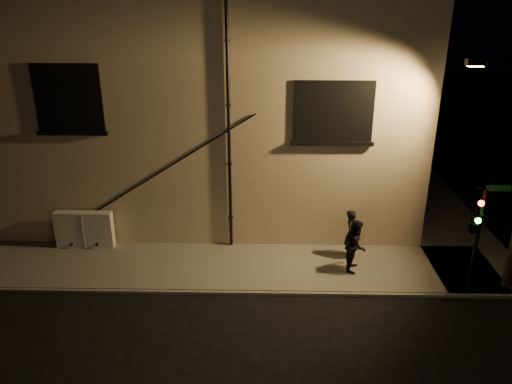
{
  "coord_description": "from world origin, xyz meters",
  "views": [
    {
      "loc": [
        -0.55,
        -13.01,
        8.62
      ],
      "look_at": [
        -0.88,
        1.8,
        2.64
      ],
      "focal_mm": 35.0,
      "sensor_mm": 36.0,
      "label": 1
    }
  ],
  "objects_px": {
    "utility_cabinet": "(84,229)",
    "traffic_signal": "(475,222)",
    "pedestrian_b": "(356,245)",
    "pedestrian_a": "(351,234)"
  },
  "relations": [
    {
      "from": "utility_cabinet",
      "to": "traffic_signal",
      "type": "height_order",
      "value": "traffic_signal"
    },
    {
      "from": "pedestrian_b",
      "to": "utility_cabinet",
      "type": "bearing_deg",
      "value": 100.82
    },
    {
      "from": "pedestrian_a",
      "to": "traffic_signal",
      "type": "distance_m",
      "value": 3.99
    },
    {
      "from": "pedestrian_a",
      "to": "pedestrian_b",
      "type": "distance_m",
      "value": 0.84
    },
    {
      "from": "traffic_signal",
      "to": "pedestrian_a",
      "type": "bearing_deg",
      "value": 148.03
    },
    {
      "from": "utility_cabinet",
      "to": "pedestrian_b",
      "type": "height_order",
      "value": "pedestrian_b"
    },
    {
      "from": "utility_cabinet",
      "to": "pedestrian_b",
      "type": "distance_m",
      "value": 9.45
    },
    {
      "from": "utility_cabinet",
      "to": "pedestrian_b",
      "type": "relative_size",
      "value": 1.16
    },
    {
      "from": "utility_cabinet",
      "to": "traffic_signal",
      "type": "xyz_separation_m",
      "value": [
        12.49,
        -2.49,
        1.6
      ]
    },
    {
      "from": "utility_cabinet",
      "to": "pedestrian_a",
      "type": "relative_size",
      "value": 1.18
    }
  ]
}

